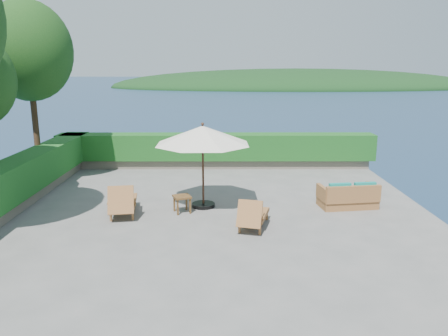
{
  "coord_description": "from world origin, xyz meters",
  "views": [
    {
      "loc": [
        0.26,
        -11.34,
        3.93
      ],
      "look_at": [
        0.3,
        0.8,
        1.1
      ],
      "focal_mm": 35.0,
      "sensor_mm": 36.0,
      "label": 1
    }
  ],
  "objects_px": {
    "lounge_right": "(253,215)",
    "lounge_left": "(123,201)",
    "side_table": "(182,199)",
    "patio_umbrella": "(203,136)",
    "wicker_loveseat": "(348,197)"
  },
  "relations": [
    {
      "from": "lounge_right",
      "to": "lounge_left",
      "type": "bearing_deg",
      "value": 178.53
    },
    {
      "from": "patio_umbrella",
      "to": "lounge_right",
      "type": "height_order",
      "value": "patio_umbrella"
    },
    {
      "from": "wicker_loveseat",
      "to": "lounge_left",
      "type": "bearing_deg",
      "value": 177.98
    },
    {
      "from": "lounge_right",
      "to": "side_table",
      "type": "relative_size",
      "value": 2.66
    },
    {
      "from": "patio_umbrella",
      "to": "side_table",
      "type": "distance_m",
      "value": 1.83
    },
    {
      "from": "lounge_right",
      "to": "wicker_loveseat",
      "type": "relative_size",
      "value": 0.91
    },
    {
      "from": "patio_umbrella",
      "to": "side_table",
      "type": "bearing_deg",
      "value": -138.3
    },
    {
      "from": "patio_umbrella",
      "to": "lounge_left",
      "type": "bearing_deg",
      "value": -161.66
    },
    {
      "from": "lounge_right",
      "to": "wicker_loveseat",
      "type": "height_order",
      "value": "lounge_right"
    },
    {
      "from": "lounge_left",
      "to": "side_table",
      "type": "xyz_separation_m",
      "value": [
        1.58,
        0.21,
        0.0
      ]
    },
    {
      "from": "patio_umbrella",
      "to": "lounge_right",
      "type": "bearing_deg",
      "value": -52.54
    },
    {
      "from": "patio_umbrella",
      "to": "lounge_left",
      "type": "distance_m",
      "value": 2.81
    },
    {
      "from": "patio_umbrella",
      "to": "wicker_loveseat",
      "type": "bearing_deg",
      "value": -1.02
    },
    {
      "from": "lounge_right",
      "to": "side_table",
      "type": "bearing_deg",
      "value": 161.79
    },
    {
      "from": "patio_umbrella",
      "to": "lounge_left",
      "type": "relative_size",
      "value": 2.12
    }
  ]
}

